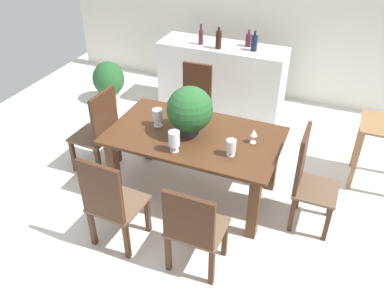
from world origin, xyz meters
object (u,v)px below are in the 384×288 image
Objects in this scene: dining_table at (194,146)px; chair_near_left at (110,201)px; crystal_vase_right at (174,139)px; wine_bottle_green at (254,43)px; chair_foot_end at (308,176)px; wine_bottle_tall at (248,40)px; chair_head_end at (100,128)px; crystal_vase_center_near at (231,146)px; chair_near_right at (193,228)px; chair_far_left at (195,102)px; side_table at (384,141)px; flower_centerpiece at (190,110)px; potted_plant_floor at (109,81)px; crystal_vase_left at (158,116)px; wine_glass at (254,133)px; wine_bottle_dark at (201,37)px; wine_bottle_clear at (219,40)px; kitchen_counter at (221,78)px.

dining_table is 1.72× the size of chair_near_left.
wine_bottle_green is at bearing 86.40° from crystal_vase_right.
wine_bottle_tall reaches higher than chair_foot_end.
chair_head_end reaches higher than crystal_vase_center_near.
chair_near_right is 0.90× the size of chair_far_left.
flower_centerpiece is at bearing -152.78° from side_table.
chair_foot_end is at bearing -25.30° from potted_plant_floor.
chair_near_left is 1.61× the size of potted_plant_floor.
wine_bottle_tall is at bearing 89.39° from crystal_vase_right.
side_table is (2.21, 1.95, 0.01)m from chair_near_left.
side_table is at bearing -3.80° from chair_far_left.
crystal_vase_left is at bearing -86.05° from chair_near_left.
wine_bottle_dark reaches higher than wine_glass.
wine_bottle_clear is at bearing -145.80° from wine_bottle_tall.
wine_glass is at bearing 8.27° from flower_centerpiece.
chair_head_end is at bearing -122.95° from wine_bottle_green.
chair_far_left is 1.37× the size of side_table.
wine_glass is at bearing 64.89° from crystal_vase_center_near.
crystal_vase_right is at bearing -90.61° from wine_bottle_tall.
crystal_vase_right is at bearing -45.38° from crystal_vase_left.
side_table is (2.23, 0.94, -0.32)m from crystal_vase_left.
chair_head_end is at bearing -179.75° from dining_table.
chair_near_right is at bearing 142.27° from chair_foot_end.
flower_centerpiece is 2.36× the size of crystal_vase_right.
flower_centerpiece is 0.56m from crystal_vase_center_near.
chair_foot_end reaches higher than crystal_vase_right.
wine_bottle_green reaches higher than chair_near_right.
dining_table is at bearing -70.30° from wine_bottle_dark.
flower_centerpiece is at bearing -79.34° from wine_bottle_clear.
crystal_vase_right is at bearing -100.40° from dining_table.
chair_near_left is 2.90m from wine_bottle_dark.
side_table is (1.74, -0.94, -0.53)m from wine_bottle_green.
wine_glass is 2.99m from potted_plant_floor.
crystal_vase_left is 1.15× the size of crystal_vase_center_near.
crystal_vase_right is at bearing -164.60° from crystal_vase_center_near.
potted_plant_floor is at bearing 151.44° from wine_glass.
wine_bottle_clear is (-1.54, 1.78, 0.53)m from chair_foot_end.
chair_head_end is at bearing -32.49° from chair_near_right.
wine_bottle_tall is (1.11, 2.02, 0.51)m from chair_head_end.
wine_bottle_dark reaches higher than chair_foot_end.
wine_glass is (0.63, 0.09, -0.17)m from flower_centerpiece.
chair_near_left is 1.99m from chair_far_left.
kitchen_counter is (0.78, 1.93, -0.07)m from chair_head_end.
chair_foot_end reaches higher than dining_table.
wine_bottle_dark reaches higher than chair_near_left.
crystal_vase_right is (-1.22, -0.35, 0.32)m from chair_foot_end.
crystal_vase_right reaches higher than wine_glass.
crystal_vase_center_near is 1.82m from side_table.
chair_near_left is 3.75× the size of wine_bottle_green.
potted_plant_floor is (-1.94, 1.84, -0.55)m from crystal_vase_right.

